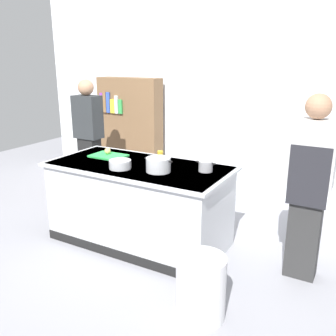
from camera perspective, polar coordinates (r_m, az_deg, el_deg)
The scene contains 13 objects.
ground_plane at distance 4.31m, azimuth -4.29°, elevation -11.09°, with size 10.00×10.00×0.00m, color gray.
back_wall at distance 5.70m, azimuth 7.37°, elevation 11.46°, with size 6.40×0.12×3.00m, color silver.
counter_island at distance 4.11m, azimuth -4.43°, elevation -5.35°, with size 1.98×0.98×0.90m.
cutting_board at distance 4.34m, azimuth -9.17°, elevation 1.86°, with size 0.40×0.28×0.02m, color green.
onion at distance 4.38m, azimuth -9.30°, elevation 2.61°, with size 0.07×0.07×0.07m, color tan.
stock_pot at distance 3.71m, azimuth -1.49°, elevation 0.52°, with size 0.32×0.25×0.14m.
sauce_pan at distance 3.74m, azimuth 5.83°, elevation 0.28°, with size 0.21×0.14×0.11m.
mixing_bowl at distance 3.85m, azimuth -7.40°, elevation 0.58°, with size 0.23×0.23×0.09m, color #B7BABF.
juice_cup at distance 4.15m, azimuth -1.20°, elevation 1.97°, with size 0.07×0.07×0.10m, color yellow.
trash_bin at distance 3.07m, azimuth 5.08°, elevation -17.88°, with size 0.40×0.40×0.53m, color silver.
person_chef at distance 3.53m, azimuth 20.99°, elevation -2.43°, with size 0.38×0.25×1.72m.
person_guest at distance 5.44m, azimuth -12.11°, elevation 4.70°, with size 0.38×0.24×1.72m.
bookshelf at distance 6.18m, azimuth -5.85°, elevation 5.85°, with size 1.10×0.31×1.70m.
Camera 1 is at (2.14, -3.16, 2.00)m, focal length 39.50 mm.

